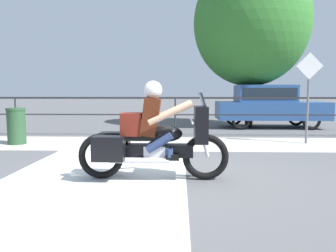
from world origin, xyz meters
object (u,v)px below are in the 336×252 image
object	(u,v)px
tree_behind_sign	(251,23)
parked_car	(268,104)
motorcycle	(151,137)
street_sign	(309,87)
trash_bin	(16,126)

from	to	relation	value
tree_behind_sign	parked_car	bearing A→B (deg)	-45.23
motorcycle	tree_behind_sign	distance (m)	9.62
motorcycle	street_sign	bearing A→B (deg)	39.86
motorcycle	street_sign	xyz separation A→B (m)	(3.86, 3.75, 0.84)
street_sign	tree_behind_sign	distance (m)	5.34
motorcycle	parked_car	xyz separation A→B (m)	(3.88, 7.75, 0.26)
street_sign	motorcycle	bearing A→B (deg)	-135.86
trash_bin	tree_behind_sign	size ratio (longest dim) A/B	0.15
motorcycle	trash_bin	xyz separation A→B (m)	(-3.89, 3.36, -0.19)
trash_bin	street_sign	world-z (taller)	street_sign
tree_behind_sign	street_sign	bearing A→B (deg)	-82.74
parked_car	street_sign	bearing A→B (deg)	-91.94
parked_car	trash_bin	size ratio (longest dim) A/B	4.27
parked_car	street_sign	size ratio (longest dim) A/B	1.71
trash_bin	tree_behind_sign	bearing A→B (deg)	34.93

